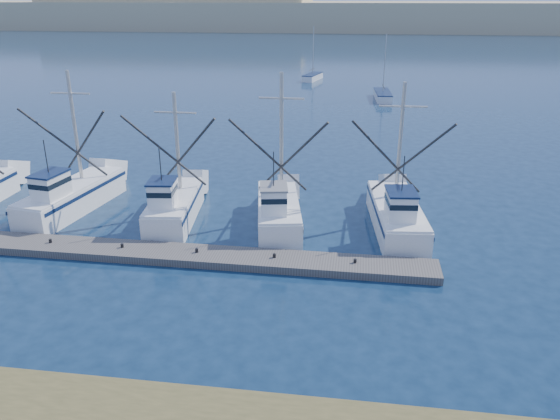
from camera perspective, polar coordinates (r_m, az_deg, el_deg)
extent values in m
plane|color=#0D2139|center=(21.84, 5.69, -13.86)|extent=(500.00, 500.00, 0.00)
cube|color=#5F5955|center=(29.24, -14.32, -4.28)|extent=(30.23, 2.24, 0.40)
cube|color=tan|center=(227.94, 8.34, 19.47)|extent=(360.00, 60.00, 10.00)
cube|color=white|center=(36.35, -20.83, 1.12)|extent=(3.49, 8.68, 1.57)
cube|color=white|center=(34.11, -22.83, 2.27)|extent=(1.60, 2.23, 1.50)
cylinder|color=#B7B2A8|center=(36.43, -20.66, 8.13)|extent=(0.22, 0.22, 6.86)
cube|color=white|center=(33.09, -10.90, 0.18)|extent=(3.09, 7.35, 1.53)
cube|color=white|center=(30.96, -12.15, 1.56)|extent=(1.52, 1.88, 1.50)
cylinder|color=#B7B2A8|center=(33.06, -10.70, 6.96)|extent=(0.22, 0.22, 5.91)
cube|color=white|center=(31.70, -0.16, -0.41)|extent=(3.54, 7.43, 1.50)
cube|color=white|center=(29.47, -0.66, 0.97)|extent=(1.63, 1.95, 1.50)
cylinder|color=#B7B2A8|center=(31.52, 0.15, 7.74)|extent=(0.22, 0.22, 7.17)
cube|color=white|center=(32.02, 12.02, -0.72)|extent=(3.23, 8.37, 1.46)
cube|color=white|center=(29.54, 12.47, 0.42)|extent=(1.60, 2.12, 1.50)
cylinder|color=#B7B2A8|center=(32.08, 12.44, 6.99)|extent=(0.22, 0.22, 6.70)
cube|color=white|center=(73.14, 10.67, 11.65)|extent=(2.19, 6.89, 0.90)
cylinder|color=#B7B2A8|center=(72.87, 10.89, 14.82)|extent=(0.12, 0.12, 7.20)
cube|color=white|center=(88.82, 3.42, 13.68)|extent=(2.94, 6.01, 0.90)
cylinder|color=#B7B2A8|center=(88.65, 3.49, 16.30)|extent=(0.12, 0.12, 7.20)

